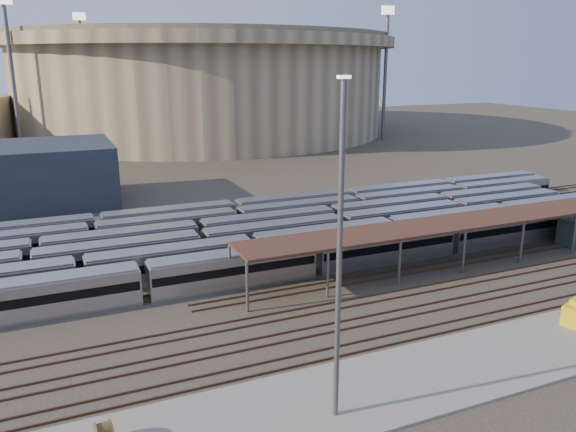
# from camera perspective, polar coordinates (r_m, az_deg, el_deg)

# --- Properties ---
(ground) EXTENTS (420.00, 420.00, 0.00)m
(ground) POSITION_cam_1_polar(r_m,az_deg,el_deg) (56.48, 4.10, -8.82)
(ground) COLOR #383026
(ground) RESTS_ON ground
(apron) EXTENTS (50.00, 9.00, 0.20)m
(apron) POSITION_cam_1_polar(r_m,az_deg,el_deg) (42.77, 7.51, -17.38)
(apron) COLOR gray
(apron) RESTS_ON ground
(subway_trains) EXTENTS (122.67, 23.90, 3.60)m
(subway_trains) POSITION_cam_1_polar(r_m,az_deg,el_deg) (70.69, -5.03, -2.20)
(subway_trains) COLOR #B0B0B4
(subway_trains) RESTS_ON ground
(inspection_shed) EXTENTS (60.30, 6.00, 5.30)m
(inspection_shed) POSITION_cam_1_polar(r_m,az_deg,el_deg) (70.02, 18.85, -0.45)
(inspection_shed) COLOR #56565B
(inspection_shed) RESTS_ON ground
(empty_tracks) EXTENTS (170.00, 9.62, 0.18)m
(empty_tracks) POSITION_cam_1_polar(r_m,az_deg,el_deg) (52.49, 6.65, -10.76)
(empty_tracks) COLOR #4C3323
(empty_tracks) RESTS_ON ground
(stadium) EXTENTS (124.00, 124.00, 32.50)m
(stadium) POSITION_cam_1_polar(r_m,az_deg,el_deg) (192.04, -8.74, 13.32)
(stadium) COLOR tan
(stadium) RESTS_ON ground
(floodlight_0) EXTENTS (4.00, 1.00, 38.40)m
(floodlight_0) POSITION_cam_1_polar(r_m,az_deg,el_deg) (155.71, -26.23, 13.02)
(floodlight_0) COLOR #56565B
(floodlight_0) RESTS_ON ground
(floodlight_2) EXTENTS (4.00, 1.00, 38.40)m
(floodlight_2) POSITION_cam_1_polar(r_m,az_deg,el_deg) (173.28, 9.87, 14.44)
(floodlight_2) COLOR #56565B
(floodlight_2) RESTS_ON ground
(floodlight_3) EXTENTS (4.00, 1.00, 38.40)m
(floodlight_3) POSITION_cam_1_polar(r_m,az_deg,el_deg) (206.06, -20.01, 13.90)
(floodlight_3) COLOR #56565B
(floodlight_3) RESTS_ON ground
(yard_light_pole) EXTENTS (0.81, 0.36, 22.23)m
(yard_light_pole) POSITION_cam_1_polar(r_m,az_deg,el_deg) (35.11, 5.23, -4.25)
(yard_light_pole) COLOR #56565B
(yard_light_pole) RESTS_ON apron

